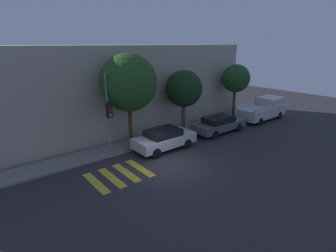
{
  "coord_description": "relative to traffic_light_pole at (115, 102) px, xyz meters",
  "views": [
    {
      "loc": [
        -8.87,
        -10.87,
        6.9
      ],
      "look_at": [
        1.64,
        2.1,
        1.6
      ],
      "focal_mm": 28.0,
      "sensor_mm": 36.0,
      "label": 1
    }
  ],
  "objects": [
    {
      "name": "pickup_truck",
      "position": [
        14.69,
        -1.27,
        -2.51
      ],
      "size": [
        5.23,
        2.13,
        1.97
      ],
      "color": "#BCBCC1",
      "rests_on": "ground"
    },
    {
      "name": "tree_midblock",
      "position": [
        6.27,
        0.62,
        0.03
      ],
      "size": [
        2.85,
        2.85,
        4.97
      ],
      "color": "brown",
      "rests_on": "ground"
    },
    {
      "name": "building_row",
      "position": [
        1.52,
        5.13,
        -0.11
      ],
      "size": [
        26.0,
        6.0,
        6.76
      ],
      "primitive_type": "cube",
      "color": "#A89E8E",
      "rests_on": "ground"
    },
    {
      "name": "crosswalk",
      "position": [
        -1.35,
        -2.57,
        -3.49
      ],
      "size": [
        3.15,
        2.6,
        0.0
      ],
      "color": "gold",
      "rests_on": "ground"
    },
    {
      "name": "sidewalk",
      "position": [
        1.52,
        0.78,
        -3.42
      ],
      "size": [
        26.0,
        1.9,
        0.14
      ],
      "primitive_type": "cube",
      "color": "slate",
      "rests_on": "ground"
    },
    {
      "name": "tree_near_corner",
      "position": [
        1.38,
        0.62,
        0.95
      ],
      "size": [
        3.78,
        3.78,
        6.33
      ],
      "color": "#42301E",
      "rests_on": "ground"
    },
    {
      "name": "ground_plane",
      "position": [
        1.52,
        -3.37,
        -3.49
      ],
      "size": [
        60.0,
        60.0,
        0.0
      ],
      "primitive_type": "plane",
      "color": "#2D2B30"
    },
    {
      "name": "sedan_near_corner",
      "position": [
        2.82,
        -1.27,
        -2.71
      ],
      "size": [
        4.26,
        1.87,
        1.45
      ],
      "color": "#B7BABF",
      "rests_on": "ground"
    },
    {
      "name": "traffic_light_pole",
      "position": [
        0.0,
        0.0,
        0.0
      ],
      "size": [
        2.54,
        0.56,
        5.33
      ],
      "color": "slate",
      "rests_on": "ground"
    },
    {
      "name": "sedan_middle",
      "position": [
        8.41,
        -1.27,
        -2.76
      ],
      "size": [
        4.7,
        1.83,
        1.35
      ],
      "color": "#4C5156",
      "rests_on": "ground"
    },
    {
      "name": "tree_far_end",
      "position": [
        12.69,
        0.62,
        0.3
      ],
      "size": [
        2.55,
        2.55,
        5.09
      ],
      "color": "#4C3823",
      "rests_on": "ground"
    }
  ]
}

